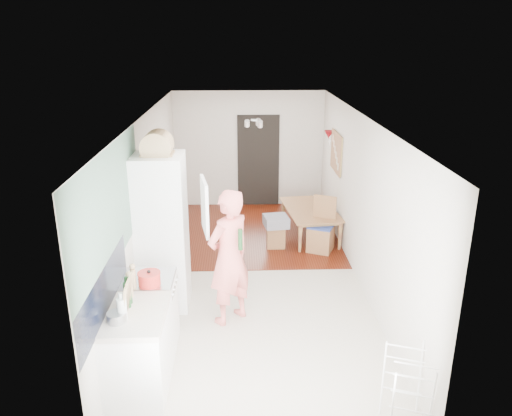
{
  "coord_description": "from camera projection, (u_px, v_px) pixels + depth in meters",
  "views": [
    {
      "loc": [
        -0.22,
        -7.05,
        3.61
      ],
      "look_at": [
        0.03,
        0.2,
        1.07
      ],
      "focal_mm": 35.0,
      "sensor_mm": 36.0,
      "label": 1
    }
  ],
  "objects": [
    {
      "name": "held_bottle",
      "position": [
        240.0,
        240.0,
        6.14
      ],
      "size": [
        0.06,
        0.06,
        0.27
      ],
      "primitive_type": "cylinder",
      "color": "#1A411D",
      "rests_on": "person"
    },
    {
      "name": "floor",
      "position": [
        254.0,
        276.0,
        7.85
      ],
      "size": [
        3.2,
        7.0,
        0.01
      ],
      "primitive_type": "cube",
      "color": "#BFB7A0",
      "rests_on": "ground"
    },
    {
      "name": "sage_wall_panel",
      "position": [
        111.0,
        209.0,
        5.3
      ],
      "size": [
        0.02,
        3.0,
        1.3
      ],
      "primitive_type": "cube",
      "color": "slate",
      "rests_on": "room_shell"
    },
    {
      "name": "fridge_interior",
      "position": [
        183.0,
        199.0,
        6.57
      ],
      "size": [
        0.02,
        0.52,
        0.66
      ],
      "primitive_type": "cube",
      "color": "white",
      "rests_on": "room_shell"
    },
    {
      "name": "grey_drape",
      "position": [
        276.0,
        221.0,
        8.74
      ],
      "size": [
        0.47,
        0.47,
        0.18
      ],
      "primitive_type": "cube",
      "rotation": [
        0.0,
        0.0,
        0.15
      ],
      "color": "gray",
      "rests_on": "stool"
    },
    {
      "name": "wall_sconce",
      "position": [
        329.0,
        135.0,
        9.73
      ],
      "size": [
        0.18,
        0.18,
        0.16
      ],
      "primitive_type": "cone",
      "color": "maroon",
      "rests_on": "room_shell"
    },
    {
      "name": "bottle_a",
      "position": [
        127.0,
        295.0,
        5.15
      ],
      "size": [
        0.08,
        0.08,
        0.28
      ],
      "primitive_type": "cylinder",
      "rotation": [
        0.0,
        0.0,
        0.34
      ],
      "color": "#1A411D",
      "rests_on": "worktop"
    },
    {
      "name": "worktop",
      "position": [
        135.0,
        315.0,
        5.11
      ],
      "size": [
        0.62,
        0.92,
        0.06
      ],
      "primitive_type": "cube",
      "color": "beige",
      "rests_on": "room_shell"
    },
    {
      "name": "tile_splashback",
      "position": [
        105.0,
        293.0,
        5.02
      ],
      "size": [
        0.02,
        1.9,
        0.5
      ],
      "primitive_type": "cube",
      "color": "black",
      "rests_on": "room_shell"
    },
    {
      "name": "bottle_c",
      "position": [
        122.0,
        309.0,
        4.93
      ],
      "size": [
        0.12,
        0.12,
        0.24
      ],
      "primitive_type": "cylinder",
      "rotation": [
        0.0,
        0.0,
        -0.21
      ],
      "color": "silver",
      "rests_on": "worktop"
    },
    {
      "name": "person",
      "position": [
        229.0,
        246.0,
        6.32
      ],
      "size": [
        0.92,
        0.91,
        2.14
      ],
      "primitive_type": "imported",
      "rotation": [
        0.0,
        0.0,
        3.88
      ],
      "color": "#F6766F",
      "rests_on": "floor"
    },
    {
      "name": "bottle_b",
      "position": [
        129.0,
        293.0,
        5.23
      ],
      "size": [
        0.06,
        0.06,
        0.25
      ],
      "primitive_type": "cylinder",
      "rotation": [
        0.0,
        0.0,
        0.06
      ],
      "color": "#1A411D",
      "rests_on": "worktop"
    },
    {
      "name": "chopping_boards",
      "position": [
        128.0,
        296.0,
        5.04
      ],
      "size": [
        0.06,
        0.28,
        0.38
      ],
      "primitive_type": null,
      "rotation": [
        0.0,
        0.0,
        0.07
      ],
      "color": "tan",
      "rests_on": "worktop"
    },
    {
      "name": "cooker_top",
      "position": [
        148.0,
        280.0,
        5.82
      ],
      "size": [
        0.6,
        0.6,
        0.04
      ],
      "primitive_type": "cube",
      "color": "#B4B4B7",
      "rests_on": "room_shell"
    },
    {
      "name": "pinboard_frame",
      "position": [
        336.0,
        152.0,
        9.18
      ],
      "size": [
        0.0,
        0.94,
        0.74
      ],
      "primitive_type": "cube",
      "color": "olive",
      "rests_on": "room_shell"
    },
    {
      "name": "dining_table",
      "position": [
        311.0,
        225.0,
        9.34
      ],
      "size": [
        0.89,
        1.4,
        0.47
      ],
      "primitive_type": "imported",
      "rotation": [
        0.0,
        0.0,
        1.69
      ],
      "color": "olive",
      "rests_on": "floor"
    },
    {
      "name": "doorway_recess",
      "position": [
        258.0,
        161.0,
        10.81
      ],
      "size": [
        0.9,
        0.04,
        2.0
      ],
      "primitive_type": "cube",
      "color": "black",
      "rests_on": "room_shell"
    },
    {
      "name": "pepper_mill_front",
      "position": [
        130.0,
        287.0,
        5.36
      ],
      "size": [
        0.08,
        0.08,
        0.23
      ],
      "primitive_type": "cylinder",
      "rotation": [
        0.0,
        0.0,
        -0.25
      ],
      "color": "tan",
      "rests_on": "worktop"
    },
    {
      "name": "room_shell",
      "position": [
        254.0,
        201.0,
        7.44
      ],
      "size": [
        3.2,
        7.0,
        2.5
      ],
      "primitive_type": null,
      "color": "silver",
      "rests_on": "ground"
    },
    {
      "name": "steel_pan",
      "position": [
        117.0,
        317.0,
        4.92
      ],
      "size": [
        0.21,
        0.21,
        0.1
      ],
      "primitive_type": "cylinder",
      "rotation": [
        0.0,
        0.0,
        0.08
      ],
      "color": "#B4B4B7",
      "rests_on": "worktop"
    },
    {
      "name": "red_casserole",
      "position": [
        149.0,
        279.0,
        5.63
      ],
      "size": [
        0.28,
        0.28,
        0.15
      ],
      "primitive_type": "cylinder",
      "rotation": [
        0.0,
        0.0,
        0.08
      ],
      "color": "red",
      "rests_on": "cooker_top"
    },
    {
      "name": "drying_rack",
      "position": [
        407.0,
        388.0,
        4.81
      ],
      "size": [
        0.49,
        0.46,
        0.76
      ],
      "primitive_type": null,
      "rotation": [
        0.0,
        0.0,
        -0.34
      ],
      "color": "white",
      "rests_on": "floor"
    },
    {
      "name": "dining_chair",
      "position": [
        321.0,
        225.0,
        8.62
      ],
      "size": [
        0.54,
        0.54,
        0.96
      ],
      "primitive_type": null,
      "rotation": [
        0.0,
        0.0,
        -0.42
      ],
      "color": "olive",
      "rests_on": "floor"
    },
    {
      "name": "stool",
      "position": [
        276.0,
        236.0,
        8.88
      ],
      "size": [
        0.32,
        0.32,
        0.41
      ],
      "primitive_type": null,
      "rotation": [
        0.0,
        0.0,
        0.01
      ],
      "color": "olive",
      "rests_on": "floor"
    },
    {
      "name": "base_cabinet",
      "position": [
        139.0,
        353.0,
        5.26
      ],
      "size": [
        0.6,
        0.9,
        0.86
      ],
      "primitive_type": "cube",
      "color": "white",
      "rests_on": "room_shell"
    },
    {
      "name": "pepper_mill_back",
      "position": [
        133.0,
        278.0,
        5.56
      ],
      "size": [
        0.06,
        0.06,
        0.23
      ],
      "primitive_type": "cylinder",
      "rotation": [
        0.0,
        0.0,
        0.02
      ],
      "color": "tan",
      "rests_on": "worktop"
    },
    {
      "name": "range_cooker",
      "position": [
        151.0,
        314.0,
        5.97
      ],
      "size": [
        0.6,
        0.6,
        0.88
      ],
      "primitive_type": "cube",
      "color": "white",
      "rests_on": "room_shell"
    },
    {
      "name": "bread_bin",
      "position": [
        157.0,
        146.0,
        6.35
      ],
      "size": [
        0.47,
        0.45,
        0.22
      ],
      "primitive_type": null,
      "rotation": [
        0.0,
        0.0,
        0.17
      ],
      "color": "tan",
      "rests_on": "fridge_housing"
    },
    {
      "name": "pinboard",
      "position": [
        336.0,
        152.0,
        9.18
      ],
      "size": [
        0.03,
        0.9,
        0.7
      ],
      "primitive_type": "cube",
      "color": "tan",
      "rests_on": "room_shell"
    },
    {
      "name": "fridge_door",
      "position": [
        205.0,
        206.0,
        6.3
      ],
      "size": [
        0.14,
        0.56,
        0.7
      ],
      "primitive_type": "cube",
      "rotation": [
        0.0,
        0.0,
        -1.4
      ],
      "color": "white",
      "rests_on": "room_shell"
    },
    {
      "name": "fridge_housing",
      "position": [
        162.0,
        233.0,
        6.72
      ],
      "size": [
        0.66,
        0.66,
        2.15
      ],
      "primitive_type": "cube",
      "color": "white",
      "rests_on": "room_shell"
    },
    {
      "name": "wood_floor_overlay",
      "position": [
        251.0,
        232.0,
        9.6
      ],
      "size": [
        3.2,
        3.3,
        0.01
      ],
      "primitive_type": "cube",
      "color": "#541B0D",
      "rests_on": "room_shell"
    }
  ]
}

